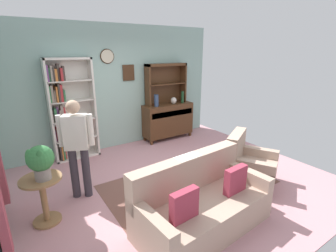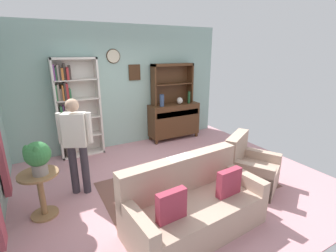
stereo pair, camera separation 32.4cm
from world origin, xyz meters
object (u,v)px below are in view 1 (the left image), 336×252
Objects in this scene: plant_stand at (43,195)px; potted_plant_large at (40,160)px; book_stack at (172,172)px; vase_tall at (156,101)px; vase_round at (174,101)px; coffee_table at (166,180)px; armchair_floral at (249,167)px; couch_floral at (201,205)px; sideboard_hutch at (166,78)px; sideboard at (168,119)px; bookshelf at (68,110)px; bottle_wine at (182,97)px; person_reading at (77,143)px.

plant_stand is 1.45× the size of potted_plant_large.
potted_plant_large reaches higher than book_stack.
vase_tall is 1.71× the size of vase_round.
vase_round reaches higher than coffee_table.
vase_tall is 2.73m from armchair_floral.
sideboard_hutch is at bearing 64.67° from couch_floral.
sideboard_hutch is 3.17m from coffee_table.
armchair_floral is 3.24m from plant_stand.
sideboard is 7.65× the size of vase_round.
book_stack is (0.94, -2.42, -0.62)m from bookshelf.
potted_plant_large is (-1.67, 1.15, 0.61)m from couch_floral.
sideboard is at bearing -90.00° from sideboard_hutch.
bottle_wine is at bearing 57.57° from couch_floral.
plant_stand is at bearing 144.56° from couch_floral.
sideboard_hutch is 0.65m from bottle_wine.
vase_round is (0.13, -0.18, -0.55)m from sideboard_hutch.
bookshelf is 7.24× the size of vase_tall.
bottle_wine is (0.26, -0.02, 0.07)m from vase_round.
potted_plant_large is 0.57× the size of coffee_table.
bookshelf is 2.00× the size of armchair_floral.
sideboard_hutch is 1.38× the size of coffee_table.
sideboard is at bearing 167.11° from bottle_wine.
potted_plant_large is at bearing -146.51° from vase_tall.
potted_plant_large is at bearing 166.35° from book_stack.
person_reading is at bearing -148.44° from sideboard_hutch.
potted_plant_large is at bearing 164.63° from coffee_table.
couch_floral is (-1.12, -2.99, -0.75)m from vase_tall.
person_reading reaches higher than coffee_table.
bottle_wine is at bearing -0.66° from vase_tall.
bottle_wine reaches higher than vase_tall.
bottle_wine reaches higher than plant_stand.
potted_plant_large is 2.09× the size of book_stack.
person_reading is 1.51m from book_stack.
potted_plant_large is (-3.10, 0.76, 0.64)m from armchair_floral.
vase_round is at bearing 175.05° from bottle_wine.
sideboard is 4.26× the size of bottle_wine.
coffee_table is at bearing -123.94° from sideboard.
coffee_table is at bearing -39.32° from person_reading.
bottle_wine reaches higher than vase_round.
vase_tall is at bearing 62.28° from coffee_table.
couch_floral is 2.12m from potted_plant_large.
couch_floral is (-1.51, -3.18, -1.25)m from sideboard_hutch.
potted_plant_large reaches higher than coffee_table.
potted_plant_large reaches higher than plant_stand.
sideboard is 1.18× the size of sideboard_hutch.
armchair_floral is at bearing -82.95° from vase_tall.
book_stack is (0.13, 0.02, 0.09)m from coffee_table.
bookshelf is at bearing 105.69° from couch_floral.
bottle_wine is 0.38× the size of coffee_table.
potted_plant_large is at bearing -150.68° from vase_round.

